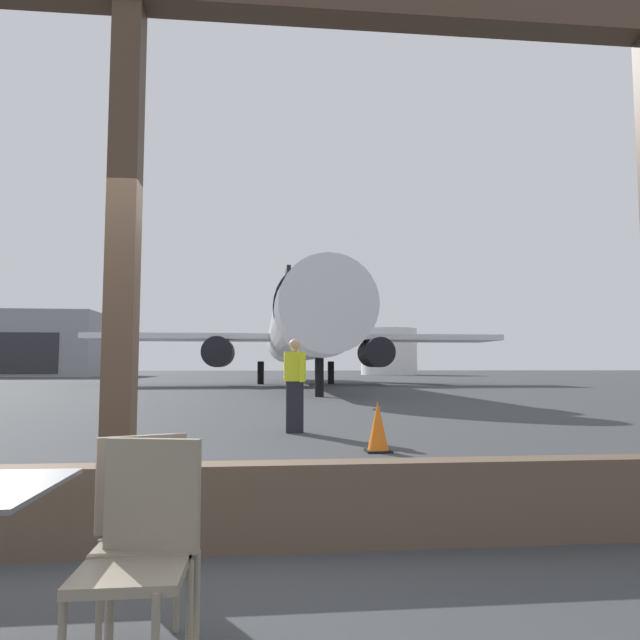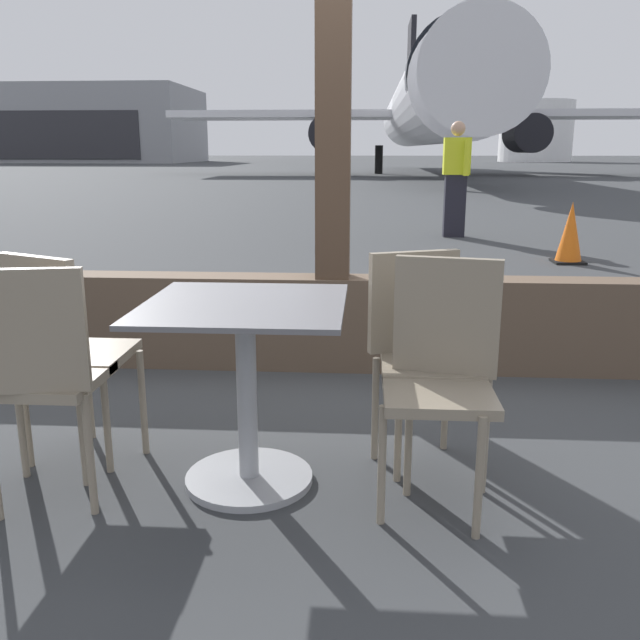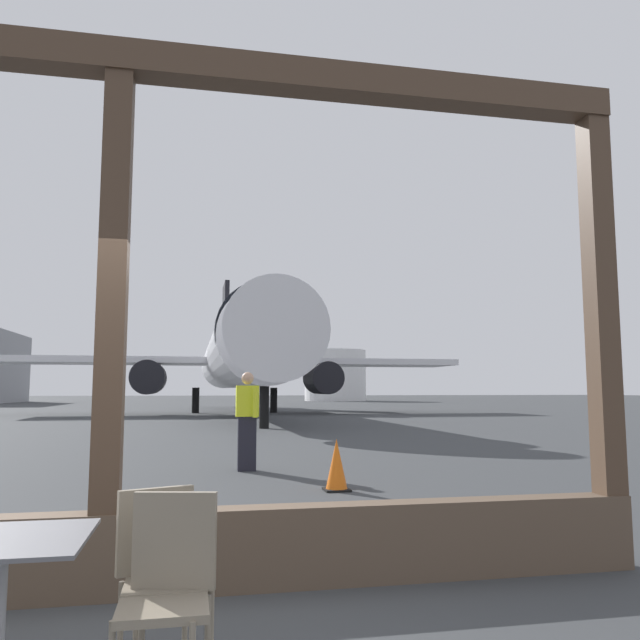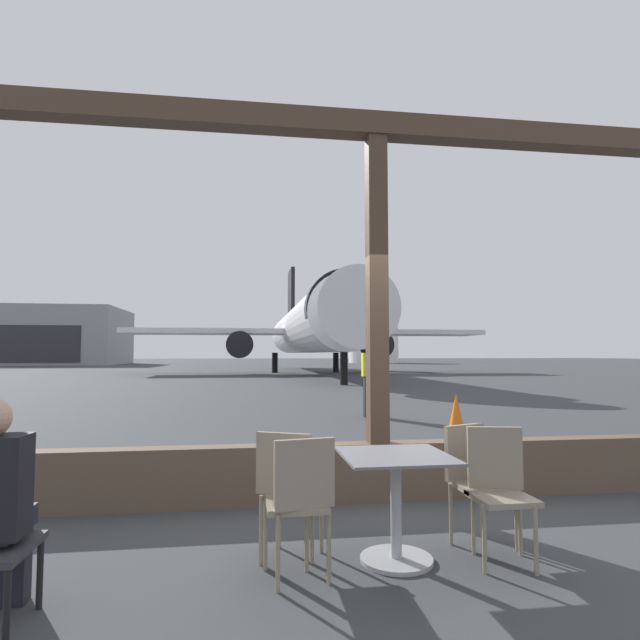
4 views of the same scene
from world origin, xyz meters
The scene contains 12 objects.
ground_plane centered at (0.00, 40.00, 0.00)m, with size 220.00×220.00×0.00m, color #383A3D.
window_frame centered at (0.00, 0.00, 1.47)m, with size 8.13×0.24×4.02m.
dining_table centered at (-0.26, -1.52, 0.43)m, with size 0.77×0.77×0.75m.
cafe_chair_window_left centered at (0.44, -1.29, 0.54)m, with size 0.50×0.50×0.91m.
cafe_chair_window_right centered at (-0.98, -1.76, 0.56)m, with size 0.45×0.45×0.93m.
cafe_chair_aisle_left centered at (0.49, -1.59, 0.55)m, with size 0.46×0.46×0.93m.
cafe_chair_aisle_right centered at (-1.03, -1.44, 0.56)m, with size 0.51×0.51×0.93m.
airplane centered at (3.22, 32.58, 3.39)m, with size 26.90×35.19×10.26m.
ground_crew_worker centered at (1.56, 6.65, 0.90)m, with size 0.40×0.50×1.74m.
traffic_cone centered at (2.62, 4.20, 0.35)m, with size 0.36×0.36×0.73m.
distant_hangar centered at (-28.94, 69.08, 3.81)m, with size 20.89×15.13×7.62m.
fuel_storage_tank centered at (18.71, 74.75, 3.24)m, with size 7.89×7.89×6.48m, color white.
Camera 4 is at (-1.34, -5.17, 1.48)m, focal length 28.79 mm.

